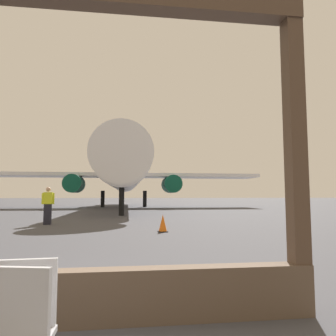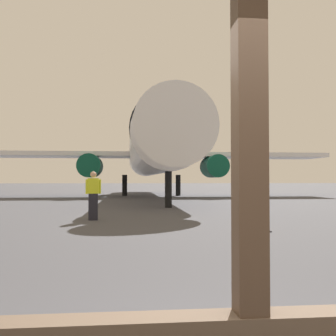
{
  "view_description": "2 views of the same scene",
  "coord_description": "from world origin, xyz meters",
  "px_view_note": "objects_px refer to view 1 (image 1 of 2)",
  "views": [
    {
      "loc": [
        1.61,
        -3.47,
        1.36
      ],
      "look_at": [
        3.99,
        14.71,
        2.96
      ],
      "focal_mm": 33.3,
      "sensor_mm": 36.0,
      "label": 1
    },
    {
      "loc": [
        -0.8,
        -2.56,
        1.45
      ],
      "look_at": [
        1.17,
        17.25,
        2.03
      ],
      "focal_mm": 42.23,
      "sensor_mm": 36.0,
      "label": 2
    }
  ],
  "objects_px": {
    "cafe_chair_window_right": "(21,322)",
    "airplane": "(124,172)",
    "traffic_cone": "(163,224)",
    "ground_crew_worker": "(48,205)"
  },
  "relations": [
    {
      "from": "cafe_chair_window_right",
      "to": "airplane",
      "type": "relative_size",
      "value": 0.03
    },
    {
      "from": "cafe_chair_window_right",
      "to": "traffic_cone",
      "type": "distance_m",
      "value": 9.68
    },
    {
      "from": "traffic_cone",
      "to": "ground_crew_worker",
      "type": "bearing_deg",
      "value": 144.33
    },
    {
      "from": "cafe_chair_window_right",
      "to": "traffic_cone",
      "type": "bearing_deg",
      "value": 78.1
    },
    {
      "from": "cafe_chair_window_right",
      "to": "ground_crew_worker",
      "type": "distance_m",
      "value": 13.4
    },
    {
      "from": "traffic_cone",
      "to": "airplane",
      "type": "bearing_deg",
      "value": 94.44
    },
    {
      "from": "cafe_chair_window_right",
      "to": "airplane",
      "type": "xyz_separation_m",
      "value": [
        0.29,
        31.39,
        3.3
      ]
    },
    {
      "from": "ground_crew_worker",
      "to": "traffic_cone",
      "type": "xyz_separation_m",
      "value": [
        5.0,
        -3.59,
        -0.6
      ]
    },
    {
      "from": "airplane",
      "to": "ground_crew_worker",
      "type": "relative_size",
      "value": 18.48
    },
    {
      "from": "cafe_chair_window_right",
      "to": "ground_crew_worker",
      "type": "height_order",
      "value": "ground_crew_worker"
    }
  ]
}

